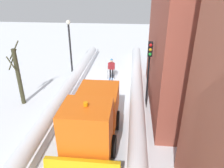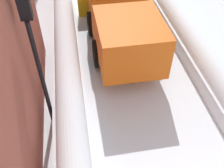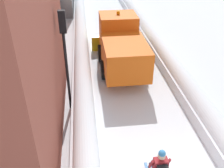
# 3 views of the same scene
# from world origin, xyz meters

# --- Properties ---
(ground_plane) EXTENTS (80.00, 80.00, 0.00)m
(ground_plane) POSITION_xyz_m (0.00, 10.00, 0.00)
(ground_plane) COLOR white
(snowbank_left) EXTENTS (1.10, 36.00, 1.16)m
(snowbank_left) POSITION_xyz_m (-2.59, 10.00, 0.53)
(snowbank_left) COLOR white
(snowbank_left) RESTS_ON ground
(snowbank_right) EXTENTS (1.10, 36.00, 1.03)m
(snowbank_right) POSITION_xyz_m (2.59, 10.00, 0.45)
(snowbank_right) COLOR white
(snowbank_right) RESTS_ON ground
(plow_truck) EXTENTS (3.20, 5.98, 3.12)m
(plow_truck) POSITION_xyz_m (-0.28, 8.06, 1.48)
(plow_truck) COLOR orange
(plow_truck) RESTS_ON ground
(traffic_light_pole) EXTENTS (0.28, 0.42, 4.58)m
(traffic_light_pole) POSITION_xyz_m (-3.22, 4.48, 3.20)
(traffic_light_pole) COLOR black
(traffic_light_pole) RESTS_ON ground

